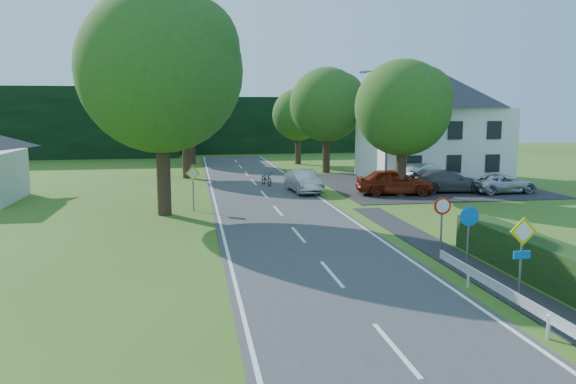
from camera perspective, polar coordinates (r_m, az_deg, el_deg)
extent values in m
cube|color=#3A3A3C|center=(26.55, 0.25, -3.46)|extent=(7.00, 80.00, 0.04)
cube|color=black|center=(42.31, 13.36, 0.76)|extent=(14.00, 16.00, 0.04)
cube|color=white|center=(26.19, -6.78, -3.62)|extent=(0.12, 80.00, 0.01)
cube|color=white|center=(27.28, 7.01, -3.15)|extent=(0.12, 80.00, 0.01)
cube|color=black|center=(72.70, 0.25, 6.83)|extent=(30.00, 5.00, 7.00)
cube|color=white|center=(45.59, 14.33, 4.77)|extent=(10.00, 8.00, 5.60)
pyramid|color=#27282D|center=(45.54, 14.53, 10.17)|extent=(10.60, 8.40, 3.00)
cylinder|color=slate|center=(37.81, 10.00, 6.03)|extent=(0.16, 0.16, 8.00)
cylinder|color=slate|center=(37.60, 8.98, 11.99)|extent=(1.70, 0.10, 0.10)
cube|color=slate|center=(37.32, 7.64, 11.97)|extent=(0.50, 0.18, 0.12)
cylinder|color=slate|center=(16.73, 22.54, -7.05)|extent=(0.07, 0.07, 2.40)
cube|color=#D5D60B|center=(16.48, 22.79, -3.71)|extent=(0.78, 0.04, 0.78)
cube|color=white|center=(16.48, 22.79, -3.71)|extent=(0.57, 0.05, 0.57)
cube|color=blue|center=(16.62, 22.67, -5.91)|extent=(0.50, 0.04, 0.22)
cylinder|color=slate|center=(19.27, 17.79, -5.12)|extent=(0.07, 0.07, 2.20)
cylinder|color=blue|center=(19.05, 17.96, -2.36)|extent=(0.64, 0.04, 0.64)
cylinder|color=slate|center=(21.02, 15.29, -3.91)|extent=(0.07, 0.07, 2.20)
cylinder|color=red|center=(20.81, 15.42, -1.37)|extent=(0.64, 0.04, 0.64)
cylinder|color=white|center=(20.79, 15.45, -1.38)|extent=(0.48, 0.04, 0.48)
cylinder|color=slate|center=(30.91, -9.60, 0.14)|extent=(0.07, 0.07, 2.20)
cube|color=#D5D60B|center=(30.76, -9.65, 1.88)|extent=(0.78, 0.04, 0.78)
cube|color=white|center=(30.76, -9.65, 1.88)|extent=(0.57, 0.05, 0.57)
imported|color=#B3B4B8|center=(37.05, 1.59, 1.11)|extent=(1.92, 4.60, 1.48)
imported|color=black|center=(40.52, -2.20, 1.37)|extent=(1.07, 1.95, 0.97)
imported|color=maroon|center=(36.69, 10.79, 1.05)|extent=(5.18, 2.75, 1.68)
imported|color=silver|center=(40.38, 13.82, 1.63)|extent=(5.44, 3.85, 1.70)
imported|color=#4B4C50|center=(38.66, 16.02, 1.06)|extent=(5.12, 2.44, 1.44)
imported|color=silver|center=(39.42, 21.03, 0.81)|extent=(4.58, 2.40, 1.23)
imported|color=#B50E2E|center=(40.94, 13.73, 1.77)|extent=(2.14, 2.17, 1.78)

